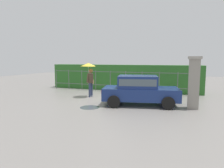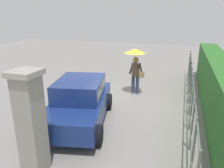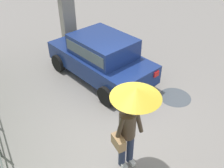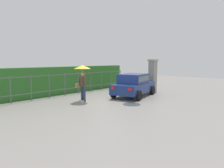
# 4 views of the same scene
# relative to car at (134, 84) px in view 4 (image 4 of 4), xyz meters

# --- Properties ---
(ground_plane) EXTENTS (40.00, 40.00, 0.00)m
(ground_plane) POSITION_rel_car_xyz_m (-1.98, 0.61, -0.80)
(ground_plane) COLOR gray
(car) EXTENTS (3.97, 2.49, 1.48)m
(car) POSITION_rel_car_xyz_m (0.00, 0.00, 0.00)
(car) COLOR navy
(car) RESTS_ON ground
(pedestrian) EXTENTS (0.94, 0.94, 2.07)m
(pedestrian) POSITION_rel_car_xyz_m (-3.36, 1.12, 0.70)
(pedestrian) COLOR #2D3856
(pedestrian) RESTS_ON ground
(gate_pillar) EXTENTS (0.60, 0.60, 2.42)m
(gate_pillar) POSITION_rel_car_xyz_m (2.52, 0.10, 0.44)
(gate_pillar) COLOR gray
(gate_pillar) RESTS_ON ground
(fence_section) EXTENTS (10.40, 0.05, 1.50)m
(fence_section) POSITION_rel_car_xyz_m (-2.33, 3.51, 0.02)
(fence_section) COLOR #59605B
(fence_section) RESTS_ON ground
(hedge_row) EXTENTS (11.35, 0.90, 1.90)m
(hedge_row) POSITION_rel_car_xyz_m (-2.33, 4.46, 0.15)
(hedge_row) COLOR #2D6B28
(hedge_row) RESTS_ON ground
(puddle_near) EXTENTS (0.95, 0.95, 0.00)m
(puddle_near) POSITION_rel_car_xyz_m (-2.09, -1.39, -0.80)
(puddle_near) COLOR #4C545B
(puddle_near) RESTS_ON ground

